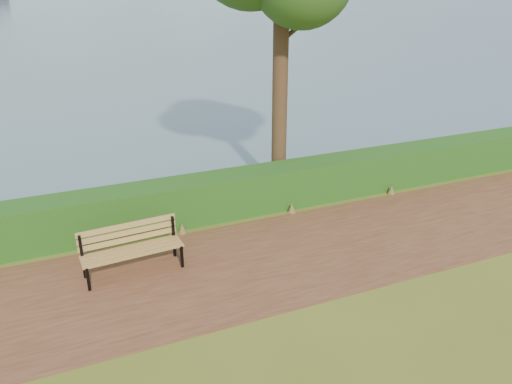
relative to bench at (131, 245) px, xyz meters
name	(u,v)px	position (x,y,z in m)	size (l,w,h in m)	color
ground	(265,269)	(2.37, -0.96, -0.54)	(140.00, 140.00, 0.00)	#56631C
path	(259,261)	(2.37, -0.66, -0.54)	(40.00, 3.40, 0.01)	#522C1C
hedge	(221,196)	(2.37, 1.64, -0.04)	(32.00, 0.85, 1.00)	#1E4C15
bench	(131,245)	(0.00, 0.00, 0.00)	(1.92, 0.68, 0.95)	black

